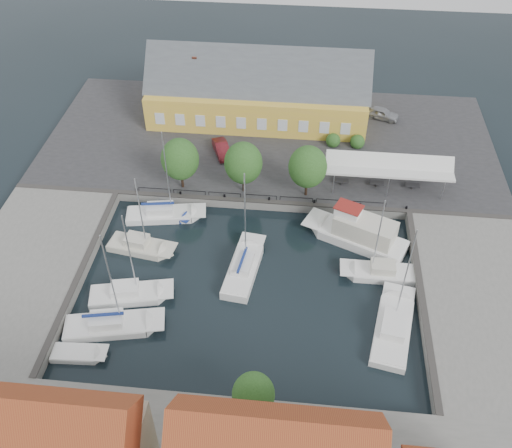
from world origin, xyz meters
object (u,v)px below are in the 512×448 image
Objects in this scene: warehouse at (254,92)px; west_boat_c at (130,295)px; west_boat_d at (112,326)px; east_boat_b at (379,273)px; car_silver at (382,113)px; car_red at (222,149)px; east_boat_c at (393,328)px; launch_nw at (174,214)px; launch_sw at (79,355)px; center_sailboat at (244,269)px; trawler at (359,235)px; west_boat_b at (141,247)px; west_boat_a at (164,215)px; tent_canopy at (389,167)px.

warehouse is 2.64× the size of west_boat_c.
east_boat_b is at bearing 20.31° from west_boat_d.
car_red is at bearing 135.36° from car_silver.
east_boat_c is 26.60m from launch_nw.
launch_sw is at bearing -110.93° from west_boat_c.
car_red is at bearing 69.98° from launch_nw.
west_boat_c reaches higher than launch_sw.
center_sailboat reaches higher than launch_nw.
launch_sw is (-11.07, -39.14, -4.34)m from warehouse.
car_silver reaches higher than car_red.
east_boat_c is at bearing -76.33° from trawler.
center_sailboat is 11.64m from launch_nw.
launch_sw is (-28.10, -39.95, -1.68)m from car_silver.
launch_nw is (4.29, 19.03, -0.00)m from launch_sw.
car_silver is 34.53m from east_boat_c.
center_sailboat is 12.66m from trawler.
west_boat_d reaches higher than trawler.
warehouse is 27.64m from west_boat_b.
east_boat_c is 1.04× the size of west_boat_a.
tent_canopy is 1.21× the size of west_boat_a.
tent_canopy reaches higher than launch_sw.
east_boat_c is at bearing -28.82° from west_boat_a.
trawler is 22.65m from west_boat_b.
car_silver is 22.44m from car_red.
warehouse is 21.63m from tent_canopy.
west_boat_b reaches higher than trawler.
west_boat_c is at bearing -104.66° from warehouse.
west_boat_b reaches higher than launch_sw.
west_boat_c is 12.25m from launch_nw.
east_boat_b is (-1.38, -13.14, -3.42)m from tent_canopy.
trawler is at bearing -4.91° from west_boat_a.
west_boat_c is (0.60, -6.46, 0.00)m from west_boat_b.
east_boat_b is 25.87m from west_boat_d.
west_boat_b is (-24.25, 1.21, -0.00)m from east_boat_b.
car_silver is at bearing 52.39° from west_boat_c.
west_boat_b is 6.11m from launch_nw.
west_boat_d is (-9.04, -35.98, -4.16)m from warehouse.
car_silver is at bearing 45.58° from west_boat_b.
east_boat_b is (15.22, -27.00, -4.17)m from warehouse.
car_red is 27.24m from west_boat_d.
trawler is (13.34, -22.37, -3.41)m from warehouse.
west_boat_c is at bearing 160.47° from car_silver.
west_boat_d is at bearing -98.09° from launch_nw.
launch_sw is (-13.00, -11.32, -0.27)m from center_sailboat.
car_red is 0.37× the size of west_boat_d.
car_silver is 45.12m from west_boat_d.
west_boat_a reaches higher than west_boat_b.
west_boat_a is 1.07× the size of west_boat_c.
trawler is at bearing 34.47° from launch_sw.
center_sailboat is (-15.10, -28.63, -1.41)m from car_silver.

